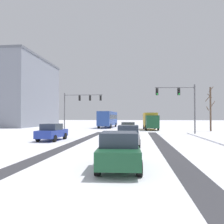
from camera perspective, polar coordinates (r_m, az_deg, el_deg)
wheel_track_left_lane at (r=18.07m, az=13.27°, el=-8.47°), size 1.18×30.43×0.01m
wheel_track_right_lane at (r=18.76m, az=-10.45°, el=-8.22°), size 1.05×30.43×0.01m
traffic_signal_far_left at (r=39.07m, az=-8.29°, el=2.47°), size 6.84×0.40×6.50m
traffic_signal_near_right at (r=30.10m, az=17.32°, el=3.22°), size 5.18×0.73×6.50m
car_yellow_cab_lead at (r=27.66m, az=4.22°, el=-4.30°), size 1.87×4.12×1.62m
car_blue_second at (r=22.30m, az=-15.17°, el=-4.99°), size 1.97×4.17×1.62m
car_silver_third at (r=17.75m, az=4.26°, el=-6.00°), size 1.85×4.11×1.62m
car_dark_green_fourth at (r=9.93m, az=1.88°, el=-9.76°), size 2.01×4.19×1.62m
bus_oncoming at (r=47.52m, az=-1.05°, el=-1.61°), size 3.03×11.10×3.38m
box_truck_delivery at (r=40.12m, az=9.88°, el=-2.17°), size 2.54×7.49×3.02m
bare_tree_sidewalk_far at (r=38.65m, az=23.98°, el=0.91°), size 1.42×1.27×7.15m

